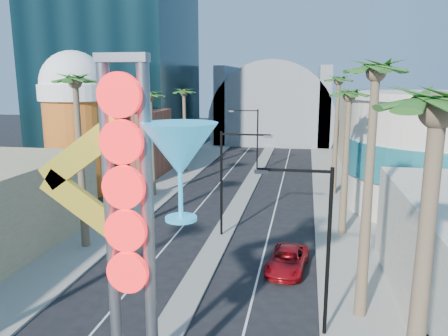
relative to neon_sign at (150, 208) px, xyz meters
The scene contains 20 objects.
sidewalk_west 34.43m from the neon_sign, 107.85° to the left, with size 5.00×100.00×0.15m, color gray.
sidewalk_east 33.97m from the neon_sign, 74.84° to the left, with size 5.00×100.00×0.15m, color gray.
median 35.79m from the neon_sign, 91.33° to the left, with size 1.60×84.00×0.15m, color gray.
brick_filler_west 39.01m from the neon_sign, 115.64° to the left, with size 10.00×10.00×8.00m, color brown.
filler_east 47.58m from the neon_sign, 71.37° to the left, with size 10.00×20.00×10.00m, color tan.
beer_mug 32.39m from the neon_sign, 123.38° to the left, with size 7.00×7.00×14.50m.
turquoise_building 32.10m from the neon_sign, 57.56° to the left, with size 16.60×16.60×10.60m.
canopy 69.11m from the neon_sign, 90.68° to the left, with size 22.00×16.00×22.00m.
neon_sign is the anchor object (origin of this frame).
streetlight_0 17.21m from the neon_sign, 90.90° to the left, with size 3.79×0.25×8.00m.
streetlight_1 41.13m from the neon_sign, 91.90° to the left, with size 3.79×0.25×8.00m.
streetlight_2 8.15m from the neon_sign, 40.46° to the left, with size 3.45×0.25×8.00m.
palm_1 16.70m from the neon_sign, 126.98° to the left, with size 2.40×2.40×12.70m.
palm_2 28.85m from the neon_sign, 109.95° to the left, with size 2.40×2.40×11.20m.
palm_3 40.31m from the neon_sign, 104.11° to the left, with size 2.40×2.40×11.20m.
palm_4 9.23m from the neon_sign, 19.89° to the right, with size 2.40×2.40×12.20m.
palm_5 11.50m from the neon_sign, 40.70° to the left, with size 2.40×2.40×13.20m.
palm_6 20.89m from the neon_sign, 66.74° to the left, with size 2.40×2.40×11.70m.
palm_7 32.29m from the neon_sign, 75.23° to the left, with size 2.40×2.40×12.70m.
red_pickup 14.29m from the neon_sign, 69.84° to the left, with size 2.24×4.86×1.35m, color #9C0C13.
Camera 1 is at (6.02, -10.84, 11.71)m, focal length 35.00 mm.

